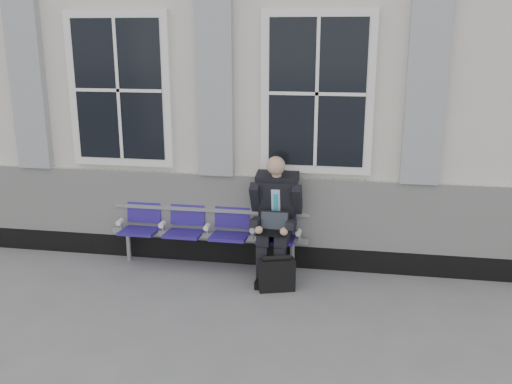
# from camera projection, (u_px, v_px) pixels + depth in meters

# --- Properties ---
(ground) EXTENTS (70.00, 70.00, 0.00)m
(ground) POSITION_uv_depth(u_px,v_px,m) (269.00, 319.00, 6.09)
(ground) COLOR slate
(ground) RESTS_ON ground
(station_building) EXTENTS (14.40, 4.40, 4.49)m
(station_building) POSITION_uv_depth(u_px,v_px,m) (303.00, 82.00, 8.79)
(station_building) COLOR beige
(station_building) RESTS_ON ground
(bench) EXTENTS (2.60, 0.47, 0.91)m
(bench) POSITION_uv_depth(u_px,v_px,m) (208.00, 225.00, 7.36)
(bench) COLOR #9EA0A3
(bench) RESTS_ON ground
(businessman) EXTENTS (0.63, 0.85, 1.52)m
(businessman) POSITION_uv_depth(u_px,v_px,m) (276.00, 213.00, 7.01)
(businessman) COLOR black
(businessman) RESTS_ON ground
(briefcase) EXTENTS (0.46, 0.30, 0.43)m
(briefcase) POSITION_uv_depth(u_px,v_px,m) (277.00, 274.00, 6.72)
(briefcase) COLOR black
(briefcase) RESTS_ON ground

